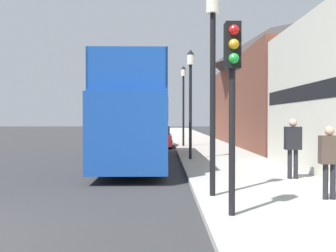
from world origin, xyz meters
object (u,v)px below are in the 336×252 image
(pedestrian_third, at_px, (293,143))
(lamp_post_nearest, at_px, (213,51))
(traffic_signal, at_px, (232,74))
(pedestrian_second, at_px, (329,155))
(lamp_post_third, at_px, (183,92))
(tour_bus, at_px, (138,122))
(parked_car_ahead_of_bus, at_px, (157,138))
(lamp_post_second, at_px, (190,84))

(pedestrian_third, bearing_deg, lamp_post_nearest, -136.76)
(traffic_signal, bearing_deg, pedestrian_third, 59.77)
(pedestrian_second, xyz_separation_m, lamp_post_third, (-2.39, 17.16, 2.60))
(tour_bus, bearing_deg, parked_car_ahead_of_bus, 85.26)
(tour_bus, xyz_separation_m, pedestrian_second, (4.81, -8.31, -0.66))
(tour_bus, bearing_deg, lamp_post_nearest, -74.35)
(pedestrian_third, bearing_deg, tour_bus, 133.29)
(traffic_signal, bearing_deg, lamp_post_second, 90.43)
(parked_car_ahead_of_bus, height_order, lamp_post_third, lamp_post_third)
(lamp_post_nearest, bearing_deg, traffic_signal, -86.16)
(traffic_signal, bearing_deg, pedestrian_second, 30.76)
(parked_car_ahead_of_bus, relative_size, lamp_post_nearest, 0.85)
(pedestrian_second, relative_size, lamp_post_second, 0.34)
(lamp_post_third, bearing_deg, lamp_post_second, -90.70)
(pedestrian_third, distance_m, lamp_post_second, 6.77)
(pedestrian_third, distance_m, lamp_post_nearest, 4.38)
(lamp_post_second, bearing_deg, lamp_post_nearest, -90.34)
(parked_car_ahead_of_bus, height_order, pedestrian_second, pedestrian_second)
(traffic_signal, relative_size, lamp_post_nearest, 0.73)
(traffic_signal, xyz_separation_m, lamp_post_nearest, (-0.13, 1.89, 0.75))
(pedestrian_third, height_order, lamp_post_nearest, lamp_post_nearest)
(tour_bus, distance_m, lamp_post_third, 9.38)
(pedestrian_second, height_order, lamp_post_second, lamp_post_second)
(parked_car_ahead_of_bus, height_order, lamp_post_nearest, lamp_post_nearest)
(parked_car_ahead_of_bus, bearing_deg, traffic_signal, -85.03)
(traffic_signal, bearing_deg, tour_bus, 103.80)
(pedestrian_third, relative_size, lamp_post_nearest, 0.37)
(pedestrian_second, height_order, lamp_post_nearest, lamp_post_nearest)
(tour_bus, relative_size, lamp_post_nearest, 2.33)
(pedestrian_second, distance_m, pedestrian_third, 3.02)
(traffic_signal, height_order, lamp_post_second, lamp_post_second)
(lamp_post_third, bearing_deg, pedestrian_second, -82.08)
(pedestrian_second, relative_size, lamp_post_nearest, 0.33)
(parked_car_ahead_of_bus, xyz_separation_m, traffic_signal, (1.69, -19.10, 2.09))
(traffic_signal, height_order, lamp_post_third, lamp_post_third)
(parked_car_ahead_of_bus, relative_size, pedestrian_second, 2.54)
(lamp_post_third, bearing_deg, tour_bus, -105.28)
(traffic_signal, bearing_deg, parked_car_ahead_of_bus, 95.06)
(tour_bus, height_order, lamp_post_third, lamp_post_third)
(pedestrian_second, bearing_deg, pedestrian_third, 86.58)
(parked_car_ahead_of_bus, distance_m, pedestrian_second, 18.14)
(lamp_post_nearest, distance_m, lamp_post_second, 8.35)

